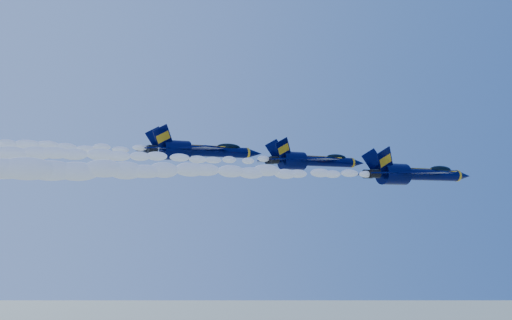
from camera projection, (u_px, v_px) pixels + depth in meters
jet_lead at (414, 174)px, 82.41m from camera, size 17.61×14.45×6.54m
smoke_trail_jet_lead at (174, 171)px, 66.54m from camera, size 50.87×2.39×2.15m
jet_second at (312, 161)px, 83.55m from camera, size 15.11×12.39×5.61m
smoke_trail_jet_second at (62, 155)px, 68.19m from camera, size 50.87×2.05×1.84m
jet_third at (199, 150)px, 83.94m from camera, size 16.67×13.67×6.19m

